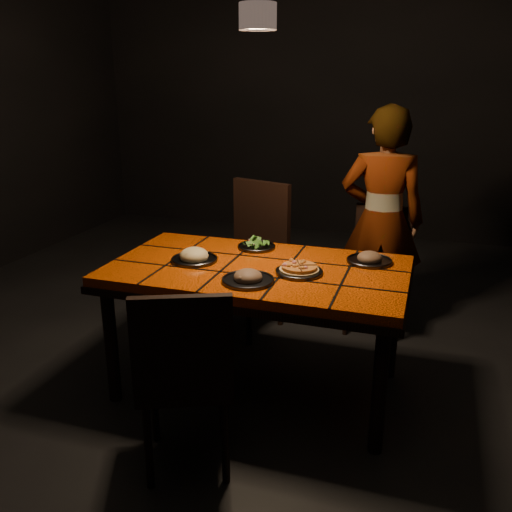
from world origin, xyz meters
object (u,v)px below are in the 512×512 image
(plate_pizza, at_px, (299,270))
(chair_near, at_px, (185,371))
(plate_pasta, at_px, (194,257))
(chair_far_left, at_px, (252,246))
(dining_table, at_px, (258,280))
(chair_far_right, at_px, (379,260))
(diner, at_px, (382,221))

(plate_pizza, bearing_deg, chair_near, -113.25)
(plate_pasta, bearing_deg, chair_far_left, 86.63)
(dining_table, relative_size, chair_near, 1.78)
(chair_near, xyz_separation_m, chair_far_left, (-0.24, 1.61, 0.07))
(chair_far_right, xyz_separation_m, plate_pasta, (-0.92, -1.10, 0.27))
(chair_near, height_order, plate_pasta, chair_near)
(plate_pizza, bearing_deg, chair_far_left, 122.55)
(chair_far_right, distance_m, diner, 0.28)
(chair_far_right, xyz_separation_m, diner, (0.00, -0.01, 0.28))
(dining_table, height_order, chair_far_right, chair_far_right)
(dining_table, xyz_separation_m, chair_far_left, (-0.31, 0.83, -0.08))
(dining_table, bearing_deg, chair_far_left, 110.70)
(dining_table, distance_m, diner, 1.21)
(chair_far_right, relative_size, diner, 0.56)
(plate_pasta, bearing_deg, plate_pizza, -1.44)
(dining_table, height_order, chair_far_left, chair_far_left)
(dining_table, xyz_separation_m, chair_near, (-0.07, -0.78, -0.15))
(chair_far_right, distance_m, plate_pasta, 1.46)
(dining_table, bearing_deg, diner, 62.54)
(dining_table, bearing_deg, plate_pasta, -175.45)
(dining_table, xyz_separation_m, plate_pasta, (-0.36, -0.03, 0.10))
(chair_far_left, relative_size, plate_pizza, 3.86)
(chair_far_left, height_order, chair_far_right, chair_far_left)
(plate_pizza, xyz_separation_m, plate_pasta, (-0.61, 0.02, 0.00))
(dining_table, distance_m, plate_pizza, 0.27)
(plate_pizza, relative_size, plate_pasta, 1.03)
(chair_far_left, xyz_separation_m, diner, (0.87, 0.24, 0.19))
(chair_far_left, xyz_separation_m, plate_pizza, (0.56, -0.87, 0.17))
(chair_far_right, distance_m, plate_pizza, 1.19)
(chair_far_left, relative_size, plate_pasta, 4.00)
(diner, distance_m, plate_pasta, 1.43)
(diner, height_order, plate_pizza, diner)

